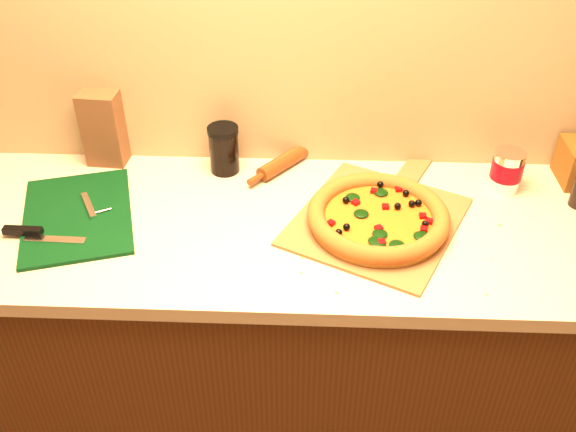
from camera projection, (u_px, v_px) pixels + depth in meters
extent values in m
plane|color=#9E8460|center=(282.00, 17.00, 1.73)|extent=(4.00, 0.00, 4.00)
cube|color=#48290F|center=(278.00, 341.00, 2.02)|extent=(2.80, 0.65, 0.86)
cube|color=beige|center=(277.00, 228.00, 1.75)|extent=(2.84, 0.68, 0.04)
cube|color=brown|center=(376.00, 221.00, 1.73)|extent=(0.56, 0.58, 0.01)
cube|color=brown|center=(413.00, 170.00, 1.94)|extent=(0.14, 0.19, 0.01)
cylinder|color=gold|center=(377.00, 222.00, 1.71)|extent=(0.36, 0.36, 0.02)
cylinder|color=orange|center=(378.00, 218.00, 1.70)|extent=(0.30, 0.30, 0.01)
torus|color=brown|center=(378.00, 215.00, 1.70)|extent=(0.38, 0.38, 0.05)
ellipsoid|color=black|center=(398.00, 208.00, 1.72)|extent=(0.04, 0.04, 0.01)
sphere|color=black|center=(362.00, 218.00, 1.68)|extent=(0.02, 0.02, 0.02)
cube|color=#9C0509|center=(388.00, 228.00, 1.65)|extent=(0.02, 0.02, 0.01)
cube|color=#053211|center=(78.00, 215.00, 1.75)|extent=(0.39, 0.46, 0.01)
cube|color=silver|center=(89.00, 205.00, 1.77)|extent=(0.07, 0.12, 0.01)
cylinder|color=silver|center=(103.00, 211.00, 1.75)|extent=(0.04, 0.03, 0.01)
cube|color=silver|center=(55.00, 239.00, 1.66)|extent=(0.16, 0.03, 0.00)
cube|color=black|center=(23.00, 231.00, 1.67)|extent=(0.10, 0.03, 0.02)
cylinder|color=#5A230F|center=(288.00, 160.00, 1.95)|extent=(0.18, 0.21, 0.05)
cylinder|color=#5A230F|center=(317.00, 142.00, 2.03)|extent=(0.05, 0.05, 0.02)
cylinder|color=#5A230F|center=(255.00, 179.00, 1.86)|extent=(0.05, 0.05, 0.02)
cylinder|color=silver|center=(507.00, 171.00, 1.83)|extent=(0.09, 0.09, 0.12)
cylinder|color=maroon|center=(507.00, 169.00, 1.83)|extent=(0.09, 0.09, 0.06)
cube|color=brown|center=(104.00, 127.00, 1.92)|extent=(0.12, 0.10, 0.23)
cylinder|color=black|center=(224.00, 152.00, 1.91)|extent=(0.09, 0.09, 0.13)
cylinder|color=black|center=(223.00, 130.00, 1.86)|extent=(0.09, 0.09, 0.02)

